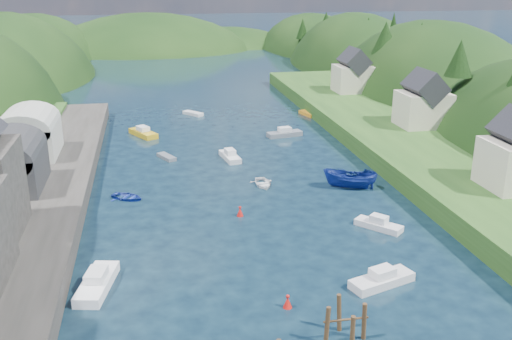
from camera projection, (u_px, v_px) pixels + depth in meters
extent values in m
plane|color=black|center=(227.00, 148.00, 82.58)|extent=(600.00, 600.00, 0.00)
ellipsoid|color=black|center=(8.00, 113.00, 140.47)|extent=(44.00, 75.56, 48.19)
ellipsoid|color=black|center=(37.00, 77.00, 178.97)|extent=(44.00, 75.56, 39.00)
ellipsoid|color=black|center=(429.00, 141.00, 116.54)|extent=(36.00, 75.56, 48.00)
ellipsoid|color=black|center=(355.00, 96.00, 156.29)|extent=(36.00, 75.56, 44.49)
ellipsoid|color=black|center=(313.00, 67.00, 194.82)|extent=(36.00, 75.56, 36.00)
ellipsoid|color=black|center=(150.00, 79.00, 195.52)|extent=(80.00, 60.00, 44.00)
ellipsoid|color=black|center=(226.00, 77.00, 210.44)|extent=(70.00, 56.00, 36.00)
cone|color=black|center=(26.00, 48.00, 123.83)|extent=(4.07, 4.07, 5.45)
cone|color=black|center=(16.00, 36.00, 134.75)|extent=(4.56, 4.56, 8.46)
cone|color=black|center=(22.00, 40.00, 144.18)|extent=(4.75, 4.75, 5.54)
cone|color=black|center=(40.00, 32.00, 153.32)|extent=(4.27, 4.27, 7.40)
cone|color=black|center=(460.00, 58.00, 83.53)|extent=(4.07, 4.07, 5.38)
cone|color=black|center=(459.00, 73.00, 97.00)|extent=(3.40, 3.40, 5.24)
cone|color=black|center=(420.00, 45.00, 108.50)|extent=(4.94, 4.94, 8.25)
cone|color=black|center=(385.00, 38.00, 110.30)|extent=(5.25, 5.25, 6.23)
cone|color=black|center=(393.00, 30.00, 123.53)|extent=(3.36, 3.36, 7.73)
cone|color=black|center=(368.00, 31.00, 140.11)|extent=(4.57, 4.57, 6.78)
cone|color=black|center=(341.00, 32.00, 150.47)|extent=(3.59, 3.59, 6.99)
cone|color=black|center=(326.00, 22.00, 157.82)|extent=(4.14, 4.14, 5.51)
cone|color=black|center=(303.00, 29.00, 168.80)|extent=(3.83, 3.83, 5.94)
cube|color=#2D2B28|center=(6.00, 248.00, 50.12)|extent=(12.00, 110.00, 2.00)
cube|color=#2D2D30|center=(9.00, 170.00, 60.86)|extent=(7.00, 9.00, 4.00)
cylinder|color=#2D2D30|center=(6.00, 152.00, 60.21)|extent=(7.00, 9.00, 7.00)
cube|color=#B2B2A8|center=(29.00, 140.00, 72.01)|extent=(7.00, 9.00, 4.00)
cylinder|color=#B2B2A8|center=(27.00, 124.00, 71.36)|extent=(7.00, 9.00, 7.00)
cube|color=#234719|center=(420.00, 150.00, 77.35)|extent=(16.00, 120.00, 2.40)
cube|color=beige|center=(423.00, 109.00, 84.30)|extent=(7.00, 6.00, 5.00)
cube|color=black|center=(425.00, 87.00, 83.21)|extent=(5.15, 6.24, 5.15)
cube|color=beige|center=(353.00, 79.00, 109.20)|extent=(7.00, 6.00, 5.00)
cube|color=black|center=(354.00, 61.00, 108.11)|extent=(5.15, 6.24, 5.15)
cylinder|color=#382314|center=(364.00, 325.00, 38.83)|extent=(0.32, 0.32, 3.48)
cylinder|color=#382314|center=(339.00, 316.00, 39.82)|extent=(0.32, 0.32, 3.48)
cylinder|color=#382314|center=(327.00, 329.00, 38.36)|extent=(0.32, 0.32, 3.48)
cylinder|color=#382314|center=(352.00, 339.00, 37.37)|extent=(0.32, 0.32, 3.48)
cylinder|color=#382314|center=(346.00, 320.00, 38.41)|extent=(3.17, 0.16, 0.16)
cone|color=#AD120D|center=(288.00, 302.00, 42.80)|extent=(0.70, 0.70, 0.90)
sphere|color=#AD120D|center=(288.00, 296.00, 42.64)|extent=(0.30, 0.30, 0.30)
cone|color=#AD120D|center=(240.00, 212.00, 59.09)|extent=(0.70, 0.70, 0.90)
sphere|color=#AD120D|center=(240.00, 207.00, 58.93)|extent=(0.30, 0.30, 0.30)
cube|color=silver|center=(230.00, 157.00, 77.37)|extent=(2.50, 5.35, 0.72)
cube|color=silver|center=(230.00, 152.00, 77.13)|extent=(1.46, 1.97, 0.70)
imported|color=navy|center=(350.00, 180.00, 66.59)|extent=(6.73, 4.29, 2.43)
cube|color=slate|center=(284.00, 134.00, 88.32)|extent=(5.70, 2.80, 0.76)
cube|color=silver|center=(285.00, 129.00, 88.07)|extent=(2.11, 1.60, 0.70)
cube|color=orange|center=(308.00, 114.00, 101.49)|extent=(2.55, 4.66, 0.62)
cube|color=slate|center=(167.00, 157.00, 77.65)|extent=(2.63, 3.75, 0.50)
cube|color=silver|center=(378.00, 226.00, 56.26)|extent=(4.25, 4.53, 0.65)
cube|color=silver|center=(379.00, 219.00, 56.03)|extent=(1.89, 1.94, 0.70)
cube|color=silver|center=(193.00, 113.00, 101.85)|extent=(3.64, 4.05, 0.58)
cube|color=gold|center=(143.00, 133.00, 88.56)|extent=(4.58, 6.20, 0.84)
cube|color=silver|center=(143.00, 128.00, 88.30)|extent=(2.21, 2.50, 0.70)
imported|color=navy|center=(127.00, 197.00, 63.66)|extent=(4.71, 4.41, 0.79)
cube|color=white|center=(97.00, 284.00, 45.45)|extent=(3.34, 6.52, 0.87)
cube|color=silver|center=(96.00, 275.00, 45.18)|extent=(1.87, 2.44, 0.70)
imported|color=white|center=(263.00, 183.00, 67.79)|extent=(2.82, 3.90, 0.80)
cube|color=silver|center=(382.00, 281.00, 46.01)|extent=(5.84, 3.49, 0.78)
cube|color=silver|center=(382.00, 272.00, 45.76)|extent=(2.25, 1.83, 0.70)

